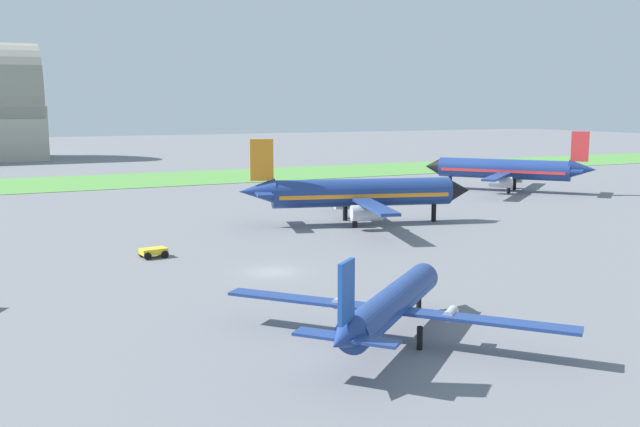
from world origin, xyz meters
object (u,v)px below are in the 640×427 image
Objects in this scene: airplane_midfield_jet at (358,193)px; airplane_parked_jet_far at (507,170)px; baggage_cart_near_gate at (153,252)px; airplane_foreground_turboprop at (391,304)px.

airplane_midfield_jet is 1.18× the size of airplane_parked_jet_far.
airplane_midfield_jet reaches higher than airplane_parked_jet_far.
airplane_parked_jet_far is 9.50× the size of baggage_cart_near_gate.
airplane_parked_jet_far is 82.71m from airplane_foreground_turboprop.
airplane_parked_jet_far reaches higher than baggage_cart_near_gate.
airplane_foreground_turboprop is 31.83m from baggage_cart_near_gate.
airplane_parked_jet_far is at bearing 16.03° from baggage_cart_near_gate.
airplane_midfield_jet reaches higher than airplane_foreground_turboprop.
airplane_foreground_turboprop is at bearing -83.49° from baggage_cart_near_gate.
airplane_midfield_jet is at bearing 11.69° from baggage_cart_near_gate.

